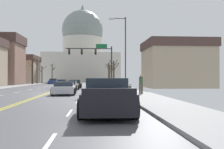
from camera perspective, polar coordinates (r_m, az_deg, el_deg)
ground at (r=25.42m, az=-14.63°, el=-4.17°), size 20.00×180.00×0.20m
signal_gantry at (r=42.23m, az=-3.87°, el=4.38°), size 7.91×0.41×7.12m
street_lamp_right at (r=28.50m, az=2.67°, el=6.24°), size 1.97×0.24×8.34m
capitol_building at (r=100.77m, az=-6.81°, el=5.00°), size 28.47×23.97×31.05m
sedan_near_00 at (r=37.96m, az=-8.59°, el=-2.19°), size 2.18×4.42×1.20m
sedan_near_01 at (r=30.56m, az=-9.68°, el=-2.58°), size 2.10×4.69×1.16m
sedan_near_02 at (r=23.41m, az=-10.94°, el=-3.18°), size 2.23×4.27×1.17m
sedan_near_03 at (r=17.22m, az=-2.90°, el=-3.94°), size 1.99×4.25×1.31m
pickup_truck_near_04 at (r=11.15m, az=-1.16°, el=-5.19°), size 2.41×5.46×1.55m
sedan_oncoming_00 at (r=50.90m, az=-11.47°, el=-1.81°), size 2.05×4.59×1.13m
sedan_oncoming_01 at (r=61.61m, az=-13.40°, el=-1.55°), size 2.15×4.63×1.26m
flank_building_00 at (r=69.29m, az=-21.78°, el=1.11°), size 12.39×9.54×7.19m
flank_building_03 at (r=39.47m, az=14.67°, el=2.37°), size 9.83×8.51×7.20m
bare_tree_00 at (r=62.83m, az=-0.53°, el=0.24°), size 2.13×1.69×4.86m
bare_tree_01 at (r=58.97m, az=-16.91°, el=0.95°), size 1.96×1.66×6.06m
bare_tree_02 at (r=68.29m, az=-0.79°, el=0.59°), size 2.60×2.02×5.98m
bare_tree_03 at (r=76.86m, az=-13.62°, el=0.46°), size 1.56×2.46×5.91m
bare_tree_04 at (r=54.71m, az=0.32°, el=0.66°), size 1.66×2.45×5.34m
bare_tree_05 at (r=54.87m, az=-17.86°, el=0.69°), size 1.52×2.14×5.44m
bare_tree_06 at (r=47.80m, az=0.42°, el=0.38°), size 1.94×2.34×4.89m
bare_tree_07 at (r=67.01m, az=-15.85°, el=0.24°), size 2.15×2.82×4.77m
pedestrian_00 at (r=22.11m, az=6.69°, el=-1.92°), size 0.35×0.34×1.72m
bicycle_parked at (r=22.63m, az=4.16°, el=-3.44°), size 0.12×1.77×0.85m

